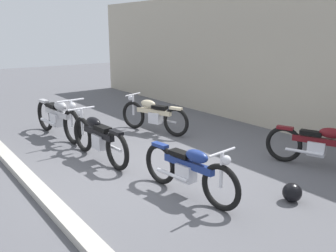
% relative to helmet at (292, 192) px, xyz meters
% --- Properties ---
extents(ground_plane, '(40.00, 40.00, 0.00)m').
position_rel_helmet_xyz_m(ground_plane, '(-2.25, -1.03, -0.14)').
color(ground_plane, '#56565B').
extents(building_wall, '(18.00, 0.30, 3.41)m').
position_rel_helmet_xyz_m(building_wall, '(-2.25, 3.17, 1.57)').
color(building_wall, '#B2A893').
rests_on(building_wall, ground_plane).
extents(curb_strip, '(18.00, 0.24, 0.12)m').
position_rel_helmet_xyz_m(curb_strip, '(-2.25, -2.91, -0.08)').
color(curb_strip, '#B7B2A8').
rests_on(curb_strip, ground_plane).
extents(helmet, '(0.28, 0.28, 0.28)m').
position_rel_helmet_xyz_m(helmet, '(0.00, 0.00, 0.00)').
color(helmet, black).
rests_on(helmet, ground_plane).
extents(motorcycle_black, '(2.06, 0.58, 0.92)m').
position_rel_helmet_xyz_m(motorcycle_black, '(-3.32, -1.46, 0.30)').
color(motorcycle_black, black).
rests_on(motorcycle_black, ground_plane).
extents(motorcycle_blue, '(1.93, 0.54, 0.87)m').
position_rel_helmet_xyz_m(motorcycle_blue, '(-1.05, -1.10, 0.28)').
color(motorcycle_blue, black).
rests_on(motorcycle_blue, ground_plane).
extents(motorcycle_maroon, '(1.87, 0.88, 0.88)m').
position_rel_helmet_xyz_m(motorcycle_maroon, '(-0.53, 1.55, 0.28)').
color(motorcycle_maroon, black).
rests_on(motorcycle_maroon, ground_plane).
extents(motorcycle_cream, '(1.91, 0.83, 0.89)m').
position_rel_helmet_xyz_m(motorcycle_cream, '(-4.33, 0.50, 0.29)').
color(motorcycle_cream, black).
rests_on(motorcycle_cream, ground_plane).
extents(motorcycle_silver, '(2.22, 0.62, 0.99)m').
position_rel_helmet_xyz_m(motorcycle_silver, '(-5.29, -1.52, 0.34)').
color(motorcycle_silver, black).
rests_on(motorcycle_silver, ground_plane).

